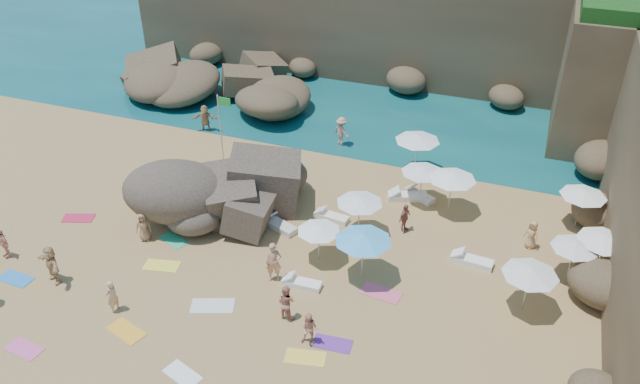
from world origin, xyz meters
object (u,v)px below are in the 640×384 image
(parasol_1, at_px, (423,169))
(parasol_2, at_px, (418,138))
(parasol_0, at_px, (453,176))
(person_stand_2, at_px, (342,131))
(lounger_0, at_px, (407,196))
(person_stand_6, at_px, (112,296))
(rock_outcrop, at_px, (211,199))
(flag_pole, at_px, (222,120))
(person_stand_1, at_px, (286,302))
(person_stand_4, at_px, (532,235))
(person_stand_3, at_px, (405,218))
(person_stand_5, at_px, (205,118))

(parasol_1, height_order, parasol_2, parasol_2)
(parasol_0, distance_m, parasol_1, 1.63)
(person_stand_2, bearing_deg, lounger_0, 166.23)
(lounger_0, bearing_deg, parasol_1, -16.87)
(person_stand_6, bearing_deg, person_stand_2, 174.74)
(rock_outcrop, height_order, flag_pole, flag_pole)
(flag_pole, height_order, person_stand_1, flag_pole)
(parasol_1, bearing_deg, person_stand_4, -20.15)
(person_stand_1, bearing_deg, person_stand_6, 26.64)
(rock_outcrop, relative_size, person_stand_2, 4.46)
(rock_outcrop, bearing_deg, parasol_2, 34.95)
(parasol_2, xyz_separation_m, lounger_0, (0.29, -2.93, -2.00))
(rock_outcrop, relative_size, person_stand_3, 5.38)
(parasol_2, xyz_separation_m, person_stand_4, (6.66, -4.99, -1.44))
(parasol_1, height_order, person_stand_3, parasol_1)
(rock_outcrop, xyz_separation_m, lounger_0, (9.69, 3.63, 0.16))
(parasol_1, relative_size, person_stand_6, 1.43)
(rock_outcrop, height_order, parasol_2, parasol_2)
(person_stand_4, bearing_deg, parasol_0, -169.19)
(lounger_0, height_order, person_stand_2, person_stand_2)
(rock_outcrop, xyz_separation_m, parasol_2, (9.40, 6.57, 2.16))
(rock_outcrop, height_order, person_stand_3, rock_outcrop)
(person_stand_1, xyz_separation_m, person_stand_4, (8.92, 8.29, -0.08))
(lounger_0, bearing_deg, parasol_0, -29.44)
(parasol_2, xyz_separation_m, person_stand_6, (-9.08, -15.39, -1.39))
(parasol_1, bearing_deg, flag_pole, 179.05)
(parasol_1, bearing_deg, parasol_2, 107.98)
(person_stand_3, bearing_deg, rock_outcrop, 114.02)
(flag_pole, height_order, person_stand_5, flag_pole)
(lounger_0, bearing_deg, person_stand_1, -124.51)
(rock_outcrop, bearing_deg, person_stand_6, -87.90)
(person_stand_5, bearing_deg, lounger_0, -31.90)
(flag_pole, relative_size, lounger_0, 2.05)
(flag_pole, xyz_separation_m, person_stand_1, (8.32, -10.58, -1.85))
(parasol_1, bearing_deg, person_stand_2, 142.40)
(person_stand_1, bearing_deg, lounger_0, -94.35)
(person_stand_3, distance_m, person_stand_5, 15.68)
(person_stand_2, bearing_deg, person_stand_6, 103.72)
(parasol_2, relative_size, person_stand_6, 1.61)
(person_stand_4, bearing_deg, person_stand_6, -113.30)
(parasol_0, bearing_deg, parasol_1, 166.23)
(person_stand_4, bearing_deg, parasol_2, 176.43)
(person_stand_3, xyz_separation_m, person_stand_5, (-14.40, 6.20, 0.11))
(lounger_0, height_order, person_stand_6, person_stand_6)
(person_stand_3, bearing_deg, person_stand_5, 86.11)
(lounger_0, distance_m, person_stand_1, 10.68)
(parasol_0, distance_m, person_stand_5, 16.60)
(rock_outcrop, relative_size, person_stand_5, 4.70)
(person_stand_3, xyz_separation_m, person_stand_6, (-9.86, -9.64, 0.03))
(rock_outcrop, relative_size, person_stand_1, 4.97)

